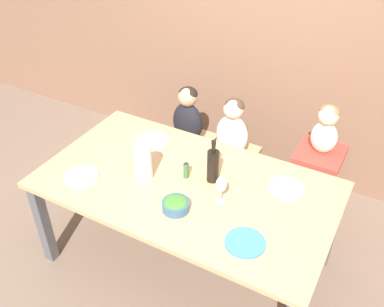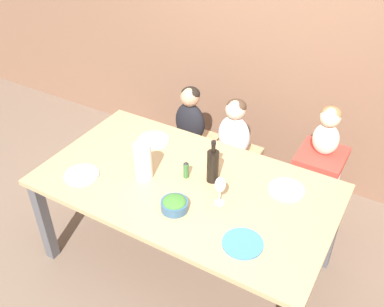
{
  "view_description": "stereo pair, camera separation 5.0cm",
  "coord_description": "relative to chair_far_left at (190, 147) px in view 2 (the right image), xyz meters",
  "views": [
    {
      "loc": [
        1.03,
        -1.8,
        2.46
      ],
      "look_at": [
        0.0,
        0.08,
        0.9
      ],
      "focal_mm": 40.0,
      "sensor_mm": 36.0,
      "label": 1
    },
    {
      "loc": [
        1.08,
        -1.77,
        2.46
      ],
      "look_at": [
        0.0,
        0.08,
        0.9
      ],
      "focal_mm": 40.0,
      "sensor_mm": 36.0,
      "label": 2
    }
  ],
  "objects": [
    {
      "name": "chair_right_highchair",
      "position": [
        1.08,
        0.0,
        0.17
      ],
      "size": [
        0.32,
        0.36,
        0.69
      ],
      "color": "silver",
      "rests_on": "ground_plane"
    },
    {
      "name": "wall_back",
      "position": [
        0.43,
        0.59,
        0.98
      ],
      "size": [
        10.0,
        0.06,
        2.7
      ],
      "color": "brown",
      "rests_on": "ground_plane"
    },
    {
      "name": "person_baby_right",
      "position": [
        1.08,
        0.0,
        0.54
      ],
      "size": [
        0.18,
        0.14,
        0.37
      ],
      "color": "beige",
      "rests_on": "chair_right_highchair"
    },
    {
      "name": "wine_glass_near",
      "position": [
        0.7,
        -0.85,
        0.49
      ],
      "size": [
        0.06,
        0.06,
        0.19
      ],
      "color": "white",
      "rests_on": "dining_table"
    },
    {
      "name": "dinner_plate_front_left",
      "position": [
        -0.19,
        -1.06,
        0.36
      ],
      "size": [
        0.22,
        0.22,
        0.01
      ],
      "color": "silver",
      "rests_on": "dining_table"
    },
    {
      "name": "chair_far_center",
      "position": [
        0.4,
        0.0,
        0.0
      ],
      "size": [
        0.38,
        0.42,
        0.44
      ],
      "color": "silver",
      "rests_on": "ground_plane"
    },
    {
      "name": "person_child_left",
      "position": [
        0.0,
        0.0,
        0.32
      ],
      "size": [
        0.26,
        0.16,
        0.49
      ],
      "color": "black",
      "rests_on": "chair_far_left"
    },
    {
      "name": "dining_table",
      "position": [
        0.43,
        -0.79,
        0.27
      ],
      "size": [
        1.87,
        1.04,
        0.72
      ],
      "color": "tan",
      "rests_on": "ground_plane"
    },
    {
      "name": "dinner_plate_back_left",
      "position": [
        -0.01,
        -0.5,
        0.36
      ],
      "size": [
        0.22,
        0.22,
        0.01
      ],
      "color": "silver",
      "rests_on": "dining_table"
    },
    {
      "name": "ground_plane",
      "position": [
        0.43,
        -0.79,
        -0.37
      ],
      "size": [
        14.0,
        14.0,
        0.0
      ],
      "primitive_type": "plane",
      "color": "#705B4C"
    },
    {
      "name": "condiment_bottle_hot_sauce",
      "position": [
        0.4,
        -0.74,
        0.41
      ],
      "size": [
        0.04,
        0.04,
        0.12
      ],
      "color": "#336633",
      "rests_on": "dining_table"
    },
    {
      "name": "salad_bowl_large",
      "position": [
        0.5,
        -1.03,
        0.39
      ],
      "size": [
        0.16,
        0.16,
        0.08
      ],
      "color": "#335675",
      "rests_on": "dining_table"
    },
    {
      "name": "dinner_plate_back_right",
      "position": [
        1.01,
        -0.54,
        0.36
      ],
      "size": [
        0.22,
        0.22,
        0.01
      ],
      "color": "silver",
      "rests_on": "dining_table"
    },
    {
      "name": "wine_bottle",
      "position": [
        0.56,
        -0.68,
        0.47
      ],
      "size": [
        0.08,
        0.08,
        0.3
      ],
      "color": "black",
      "rests_on": "dining_table"
    },
    {
      "name": "person_child_center",
      "position": [
        0.4,
        0.0,
        0.32
      ],
      "size": [
        0.26,
        0.16,
        0.49
      ],
      "color": "silver",
      "rests_on": "chair_far_center"
    },
    {
      "name": "dinner_plate_front_right",
      "position": [
        0.96,
        -1.07,
        0.36
      ],
      "size": [
        0.22,
        0.22,
        0.01
      ],
      "color": "teal",
      "rests_on": "dining_table"
    },
    {
      "name": "paper_towel_roll",
      "position": [
        0.17,
        -0.87,
        0.48
      ],
      "size": [
        0.11,
        0.11,
        0.26
      ],
      "color": "white",
      "rests_on": "dining_table"
    },
    {
      "name": "chair_far_left",
      "position": [
        0.0,
        0.0,
        0.0
      ],
      "size": [
        0.38,
        0.42,
        0.44
      ],
      "color": "silver",
      "rests_on": "ground_plane"
    }
  ]
}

